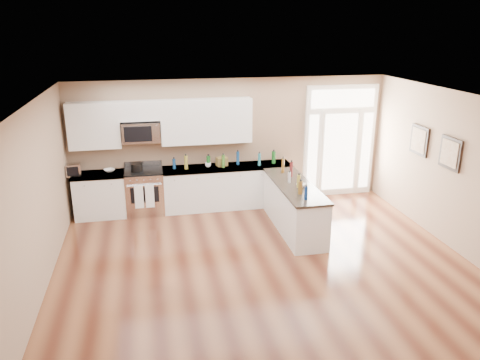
{
  "coord_description": "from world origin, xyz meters",
  "views": [
    {
      "loc": [
        -1.82,
        -5.96,
        3.9
      ],
      "look_at": [
        -0.21,
        2.0,
        1.18
      ],
      "focal_mm": 35.0,
      "sensor_mm": 36.0,
      "label": 1
    }
  ],
  "objects_px": {
    "peninsula_cabinet": "(294,208)",
    "stockpot": "(137,167)",
    "toaster_oven": "(73,170)",
    "kitchen_range": "(145,192)"
  },
  "relations": [
    {
      "from": "kitchen_range",
      "to": "toaster_oven",
      "type": "xyz_separation_m",
      "value": [
        -1.4,
        -0.03,
        0.58
      ]
    },
    {
      "from": "kitchen_range",
      "to": "stockpot",
      "type": "bearing_deg",
      "value": -167.92
    },
    {
      "from": "toaster_oven",
      "to": "peninsula_cabinet",
      "type": "bearing_deg",
      "value": -23.33
    },
    {
      "from": "peninsula_cabinet",
      "to": "toaster_oven",
      "type": "bearing_deg",
      "value": 161.64
    },
    {
      "from": "kitchen_range",
      "to": "stockpot",
      "type": "height_order",
      "value": "stockpot"
    },
    {
      "from": "kitchen_range",
      "to": "stockpot",
      "type": "distance_m",
      "value": 0.58
    },
    {
      "from": "peninsula_cabinet",
      "to": "stockpot",
      "type": "height_order",
      "value": "stockpot"
    },
    {
      "from": "kitchen_range",
      "to": "toaster_oven",
      "type": "bearing_deg",
      "value": -178.78
    },
    {
      "from": "peninsula_cabinet",
      "to": "toaster_oven",
      "type": "height_order",
      "value": "toaster_oven"
    },
    {
      "from": "kitchen_range",
      "to": "stockpot",
      "type": "relative_size",
      "value": 4.46
    }
  ]
}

